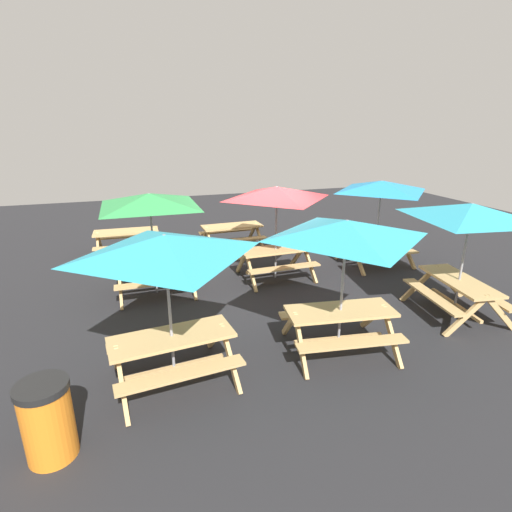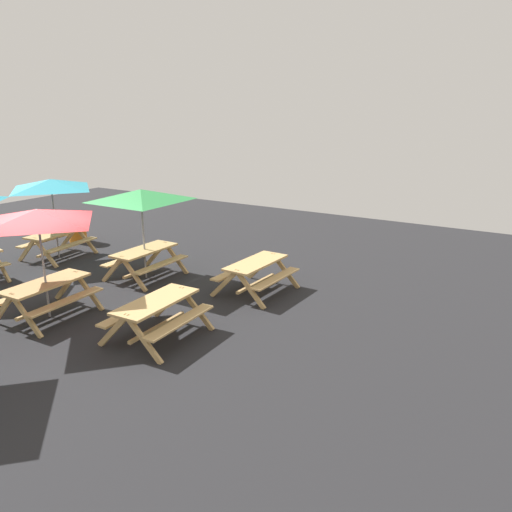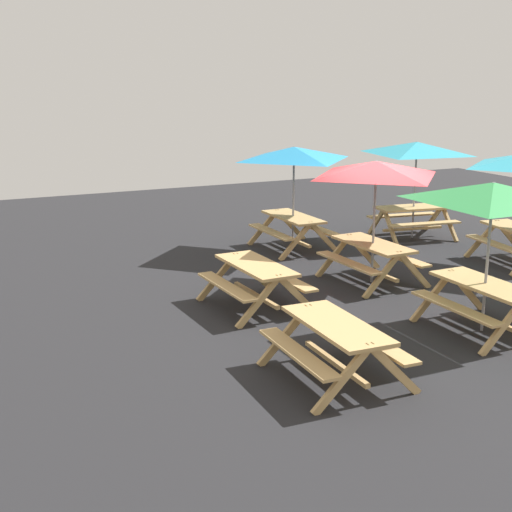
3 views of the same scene
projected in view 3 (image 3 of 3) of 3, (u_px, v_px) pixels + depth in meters
ground_plane at (387, 283)px, 13.49m from camera, size 25.51×25.51×0.00m
picnic_table_0 at (294, 161)px, 15.60m from camera, size 2.01×2.01×2.34m
picnic_table_1 at (256, 276)px, 11.93m from camera, size 1.84×1.58×0.81m
picnic_table_2 at (336, 338)px, 9.10m from camera, size 1.84×1.58×0.81m
picnic_table_3 at (376, 178)px, 13.05m from camera, size 2.06×2.06×2.34m
picnic_table_5 at (417, 155)px, 16.72m from camera, size 2.80×2.80×2.34m
picnic_table_6 at (492, 203)px, 10.49m from camera, size 2.83×2.83×2.34m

